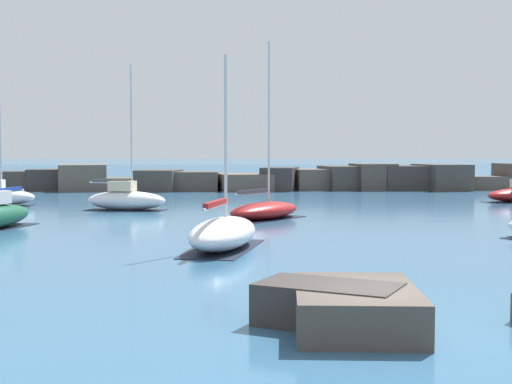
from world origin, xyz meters
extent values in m
plane|color=#336084|center=(0.00, 0.00, 0.00)|extent=(600.00, 600.00, 0.00)
cube|color=#235175|center=(0.00, 113.48, 0.00)|extent=(400.00, 116.00, 0.01)
cube|color=#423D38|center=(-23.31, 53.73, 0.94)|extent=(4.88, 4.01, 1.88)
cube|color=#383330|center=(-20.65, 53.79, 1.02)|extent=(3.43, 3.94, 2.04)
cube|color=brown|center=(-16.92, 53.75, 1.24)|extent=(5.22, 6.19, 2.49)
cube|color=brown|center=(-12.95, 53.10, 0.62)|extent=(4.68, 3.47, 1.24)
cube|color=#423D38|center=(-9.71, 52.92, 0.99)|extent=(4.62, 5.05, 1.98)
cube|color=#4C443D|center=(-6.27, 53.33, 0.91)|extent=(4.55, 4.30, 1.81)
cube|color=brown|center=(-1.47, 53.29, 0.80)|extent=(5.50, 6.10, 1.60)
cube|color=#383330|center=(1.96, 53.40, 1.10)|extent=(4.19, 5.67, 2.20)
cube|color=brown|center=(4.97, 54.18, 1.01)|extent=(4.14, 4.77, 2.01)
cube|color=#423D38|center=(8.22, 54.19, 1.15)|extent=(4.66, 5.54, 2.31)
cube|color=#4C443D|center=(11.08, 53.74, 1.27)|extent=(4.09, 4.93, 2.54)
cube|color=#383330|center=(14.12, 54.10, 1.17)|extent=(4.26, 5.66, 2.34)
cube|color=#423D38|center=(17.71, 53.28, 1.24)|extent=(4.85, 6.19, 2.49)
cube|color=brown|center=(22.09, 53.49, 0.66)|extent=(5.68, 4.11, 1.33)
cube|color=#4C443D|center=(-0.45, 0.27, 0.46)|extent=(2.94, 3.99, 0.91)
cube|color=#383330|center=(-1.01, 0.53, 0.47)|extent=(3.54, 2.99, 0.94)
cylinder|color=#BCBCC1|center=(-14.52, 21.26, 1.78)|extent=(1.11, 3.69, 0.10)
cube|color=navy|center=(-14.52, 21.26, 1.88)|extent=(1.06, 3.17, 0.20)
ellipsoid|color=white|center=(-3.39, 12.84, 0.62)|extent=(3.64, 6.50, 1.24)
cube|color=black|center=(-3.39, 12.84, 0.01)|extent=(3.52, 6.19, 0.03)
cylinder|color=silver|center=(-3.28, 13.29, 4.45)|extent=(0.12, 0.12, 6.41)
cylinder|color=#BCBCC1|center=(-3.68, 11.65, 1.79)|extent=(0.89, 3.31, 0.10)
cube|color=maroon|center=(-3.68, 11.65, 1.89)|extent=(0.87, 2.84, 0.20)
cylinder|color=silver|center=(-18.88, 35.13, 4.18)|extent=(0.12, 0.12, 6.01)
ellipsoid|color=white|center=(-9.71, 31.17, 0.62)|extent=(5.61, 3.24, 1.24)
cube|color=black|center=(-9.71, 31.17, 0.01)|extent=(5.35, 3.13, 0.03)
cube|color=beige|center=(-9.97, 31.23, 1.56)|extent=(1.81, 1.46, 0.64)
cylinder|color=silver|center=(-9.32, 31.07, 5.32)|extent=(0.12, 0.12, 8.16)
cylinder|color=#BCBCC1|center=(-10.73, 31.43, 1.79)|extent=(2.84, 0.81, 0.10)
cube|color=#4C4C51|center=(-10.73, 31.43, 1.89)|extent=(2.44, 0.80, 0.20)
ellipsoid|color=maroon|center=(-1.11, 24.84, 0.49)|extent=(5.29, 5.90, 0.97)
cube|color=black|center=(-1.11, 24.84, 0.01)|extent=(5.08, 5.65, 0.03)
cylinder|color=silver|center=(-0.84, 25.18, 5.47)|extent=(0.12, 0.12, 9.00)
cylinder|color=#BCBCC1|center=(-1.81, 23.93, 1.52)|extent=(2.01, 2.55, 0.10)
cube|color=#4C4C51|center=(-1.81, 23.93, 1.62)|extent=(1.80, 2.24, 0.20)
camera|label=1|loc=(-3.30, -15.05, 3.92)|focal=50.00mm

